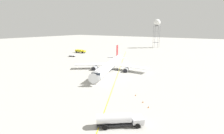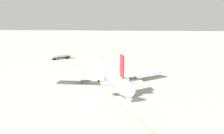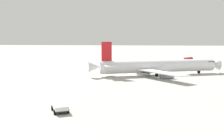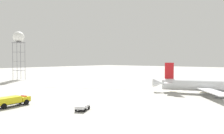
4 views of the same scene
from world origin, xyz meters
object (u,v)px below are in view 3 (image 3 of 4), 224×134
object	(u,v)px
ops_pickup_truck	(188,58)
safety_cone_mid	(211,66)
airliner_main	(157,67)
pushback_tug_truck	(60,107)
safety_cone_near	(205,67)
safety_cone_far	(214,65)

from	to	relation	value
ops_pickup_truck	safety_cone_mid	size ratio (longest dim) A/B	9.64
airliner_main	safety_cone_mid	xyz separation A→B (m)	(-27.36, 24.41, -2.42)
airliner_main	pushback_tug_truck	world-z (taller)	airliner_main
safety_cone_near	ops_pickup_truck	bearing A→B (deg)	179.21
pushback_tug_truck	safety_cone_mid	world-z (taller)	pushback_tug_truck
safety_cone_far	pushback_tug_truck	bearing A→B (deg)	-31.38
safety_cone_far	safety_cone_near	bearing A→B (deg)	-41.32
safety_cone_near	safety_cone_far	bearing A→B (deg)	138.68
airliner_main	safety_cone_mid	world-z (taller)	airliner_main
safety_cone_mid	safety_cone_near	bearing A→B (deg)	-41.32
airliner_main	safety_cone_far	distance (m)	40.00
ops_pickup_truck	safety_cone_mid	distance (m)	32.98
pushback_tug_truck	safety_cone_far	size ratio (longest dim) A/B	8.46
safety_cone_far	ops_pickup_truck	bearing A→B (deg)	-170.81
pushback_tug_truck	safety_cone_near	world-z (taller)	pushback_tug_truck
airliner_main	safety_cone_far	bearing A→B (deg)	29.64
safety_cone_mid	pushback_tug_truck	bearing A→B (deg)	-31.00
ops_pickup_truck	airliner_main	bearing A→B (deg)	-148.03
airliner_main	safety_cone_near	distance (m)	31.80
safety_cone_near	safety_cone_mid	xyz separation A→B (m)	(-3.73, 3.28, 0.00)
airliner_main	safety_cone_mid	distance (m)	36.75
safety_cone_far	airliner_main	bearing A→B (deg)	-41.70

